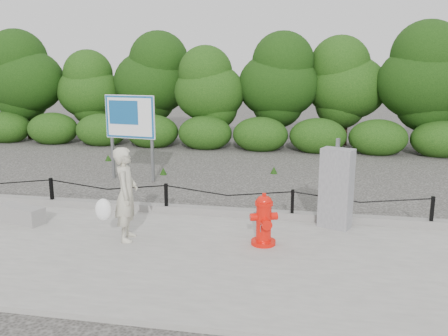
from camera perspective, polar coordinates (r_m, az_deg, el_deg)
ground at (r=9.66m, az=-6.91°, el=-5.78°), size 90.00×90.00×0.00m
sidewalk at (r=7.88m, az=-11.35°, el=-9.92°), size 14.00×4.00×0.08m
curb at (r=9.66m, az=-6.84°, el=-4.85°), size 14.00×0.22×0.14m
chain_barrier at (r=9.53m, az=-6.98°, el=-3.17°), size 10.06×0.06×0.60m
treeline at (r=17.88m, az=2.32°, el=10.46°), size 20.20×3.51×4.33m
fire_hydrant at (r=7.83m, az=4.81°, el=-6.29°), size 0.52×0.53×0.88m
pedestrian at (r=8.09m, az=-11.84°, el=-3.22°), size 0.74×0.64×1.59m
concrete_block at (r=9.75m, az=-23.22°, el=-5.10°), size 1.03×0.61×0.31m
utility_cabinet at (r=8.77m, az=13.35°, el=-2.39°), size 0.63×0.51×1.61m
advertising_sign at (r=12.48m, az=-11.23°, el=5.60°), size 1.38×0.27×2.22m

